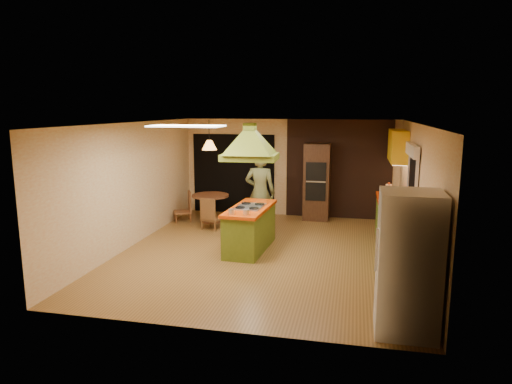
% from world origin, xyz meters
% --- Properties ---
extents(ground, '(6.50, 6.50, 0.00)m').
position_xyz_m(ground, '(0.00, 0.00, 0.00)').
color(ground, olive).
rests_on(ground, ground).
extents(room_walls, '(5.50, 6.50, 6.50)m').
position_xyz_m(room_walls, '(0.00, 0.00, 1.25)').
color(room_walls, beige).
rests_on(room_walls, ground).
extents(ceiling_plane, '(6.50, 6.50, 0.00)m').
position_xyz_m(ceiling_plane, '(0.00, 0.00, 2.50)').
color(ceiling_plane, silver).
rests_on(ceiling_plane, room_walls).
extents(brick_panel, '(2.64, 0.03, 2.50)m').
position_xyz_m(brick_panel, '(1.25, 3.23, 1.25)').
color(brick_panel, '#381E14').
rests_on(brick_panel, ground).
extents(nook_opening, '(2.20, 0.03, 2.10)m').
position_xyz_m(nook_opening, '(-1.50, 3.23, 1.05)').
color(nook_opening, black).
rests_on(nook_opening, ground).
extents(right_counter, '(0.62, 3.05, 0.92)m').
position_xyz_m(right_counter, '(2.45, 0.60, 0.46)').
color(right_counter, olive).
rests_on(right_counter, ground).
extents(upper_cabinets, '(0.34, 1.40, 0.70)m').
position_xyz_m(upper_cabinets, '(2.57, 2.20, 1.95)').
color(upper_cabinets, yellow).
rests_on(upper_cabinets, room_walls).
extents(window_right, '(0.12, 1.35, 1.06)m').
position_xyz_m(window_right, '(2.70, 0.40, 1.77)').
color(window_right, black).
rests_on(window_right, room_walls).
extents(fluor_panel, '(1.20, 0.60, 0.03)m').
position_xyz_m(fluor_panel, '(-1.10, -1.20, 2.48)').
color(fluor_panel, white).
rests_on(fluor_panel, ceiling_plane).
extents(kitchen_island, '(0.79, 1.76, 0.88)m').
position_xyz_m(kitchen_island, '(-0.33, 0.14, 0.44)').
color(kitchen_island, '#60711C').
rests_on(kitchen_island, ground).
extents(range_hood, '(1.08, 0.79, 0.80)m').
position_xyz_m(range_hood, '(-0.33, 0.14, 2.25)').
color(range_hood, olive).
rests_on(range_hood, ceiling_plane).
extents(man, '(0.68, 0.45, 1.85)m').
position_xyz_m(man, '(-0.38, 1.35, 0.93)').
color(man, brown).
rests_on(man, ground).
extents(refrigerator, '(0.74, 0.70, 1.80)m').
position_xyz_m(refrigerator, '(2.34, -2.77, 0.90)').
color(refrigerator, white).
rests_on(refrigerator, ground).
extents(wall_oven, '(0.63, 0.60, 1.92)m').
position_xyz_m(wall_oven, '(0.73, 2.95, 0.96)').
color(wall_oven, '#4D2C19').
rests_on(wall_oven, ground).
extents(dining_table, '(0.91, 0.91, 0.68)m').
position_xyz_m(dining_table, '(-1.79, 2.12, 0.48)').
color(dining_table, brown).
rests_on(dining_table, ground).
extents(chair_left, '(0.55, 0.55, 0.75)m').
position_xyz_m(chair_left, '(-2.49, 2.02, 0.38)').
color(chair_left, brown).
rests_on(chair_left, ground).
extents(chair_near, '(0.50, 0.50, 0.75)m').
position_xyz_m(chair_near, '(-1.54, 1.47, 0.37)').
color(chair_near, brown).
rests_on(chair_near, ground).
extents(pendant_lamp, '(0.42, 0.42, 0.23)m').
position_xyz_m(pendant_lamp, '(-1.79, 2.12, 1.90)').
color(pendant_lamp, '#FF9E3F').
rests_on(pendant_lamp, ceiling_plane).
extents(canister_large, '(0.14, 0.14, 0.20)m').
position_xyz_m(canister_large, '(2.40, 1.92, 1.02)').
color(canister_large, '#F0E2C1').
rests_on(canister_large, right_counter).
extents(canister_medium, '(0.13, 0.13, 0.18)m').
position_xyz_m(canister_medium, '(2.40, 1.54, 1.01)').
color(canister_medium, beige).
rests_on(canister_medium, right_counter).
extents(canister_small, '(0.14, 0.14, 0.16)m').
position_xyz_m(canister_small, '(2.40, 0.97, 1.00)').
color(canister_small, beige).
rests_on(canister_small, right_counter).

